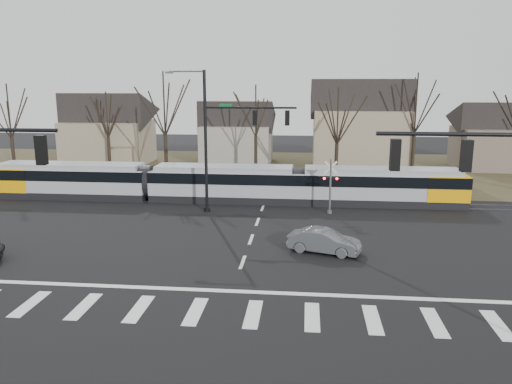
# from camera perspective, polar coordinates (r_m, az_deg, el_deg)

# --- Properties ---
(ground) EXTENTS (140.00, 140.00, 0.00)m
(ground) POSITION_cam_1_polar(r_m,az_deg,el_deg) (24.73, -2.14, -9.61)
(ground) COLOR black
(grass_verge) EXTENTS (140.00, 28.00, 0.01)m
(grass_verge) POSITION_cam_1_polar(r_m,az_deg,el_deg) (55.60, 2.40, 2.65)
(grass_verge) COLOR #38331E
(grass_verge) RESTS_ON ground
(crosswalk) EXTENTS (27.00, 2.60, 0.01)m
(crosswalk) POSITION_cam_1_polar(r_m,az_deg,el_deg) (21.11, -3.67, -13.59)
(crosswalk) COLOR silver
(crosswalk) RESTS_ON ground
(stop_line) EXTENTS (28.00, 0.35, 0.01)m
(stop_line) POSITION_cam_1_polar(r_m,az_deg,el_deg) (23.09, -2.76, -11.24)
(stop_line) COLOR silver
(stop_line) RESTS_ON ground
(lane_dashes) EXTENTS (0.18, 30.00, 0.01)m
(lane_dashes) POSITION_cam_1_polar(r_m,az_deg,el_deg) (39.94, 1.01, -1.12)
(lane_dashes) COLOR silver
(lane_dashes) RESTS_ON ground
(rail_pair) EXTENTS (90.00, 1.52, 0.06)m
(rail_pair) POSITION_cam_1_polar(r_m,az_deg,el_deg) (39.74, 0.99, -1.15)
(rail_pair) COLOR #59595E
(rail_pair) RESTS_ON ground
(tram) EXTENTS (37.88, 2.81, 2.87)m
(tram) POSITION_cam_1_polar(r_m,az_deg,el_deg) (40.04, -3.88, 1.17)
(tram) COLOR gray
(tram) RESTS_ON ground
(sedan) EXTENTS (3.62, 4.79, 1.32)m
(sedan) POSITION_cam_1_polar(r_m,az_deg,el_deg) (28.11, 7.79, -5.58)
(sedan) COLOR #515559
(sedan) RESTS_ON ground
(signal_pole_far) EXTENTS (9.28, 0.44, 10.20)m
(signal_pole_far) POSITION_cam_1_polar(r_m,az_deg,el_deg) (35.86, -3.29, 6.58)
(signal_pole_far) COLOR black
(signal_pole_far) RESTS_ON ground
(rail_crossing_signal) EXTENTS (1.08, 0.36, 4.00)m
(rail_crossing_signal) POSITION_cam_1_polar(r_m,az_deg,el_deg) (36.32, 8.48, 0.44)
(rail_crossing_signal) COLOR #59595B
(rail_crossing_signal) RESTS_ON ground
(tree_row) EXTENTS (59.20, 7.20, 10.00)m
(tree_row) POSITION_cam_1_polar(r_m,az_deg,el_deg) (48.94, 4.38, 7.22)
(tree_row) COLOR black
(tree_row) RESTS_ON ground
(house_a) EXTENTS (9.72, 8.64, 8.60)m
(house_a) POSITION_cam_1_polar(r_m,az_deg,el_deg) (61.49, -16.55, 7.26)
(house_a) COLOR gray
(house_a) RESTS_ON ground
(house_b) EXTENTS (8.64, 7.56, 7.65)m
(house_b) POSITION_cam_1_polar(r_m,az_deg,el_deg) (59.55, -2.18, 7.12)
(house_b) COLOR gray
(house_b) RESTS_ON ground
(house_c) EXTENTS (10.80, 8.64, 10.10)m
(house_c) POSITION_cam_1_polar(r_m,az_deg,el_deg) (56.18, 11.80, 7.87)
(house_c) COLOR gray
(house_c) RESTS_ON ground
(house_d) EXTENTS (8.64, 7.56, 7.65)m
(house_d) POSITION_cam_1_polar(r_m,az_deg,el_deg) (61.59, 25.64, 6.11)
(house_d) COLOR brown
(house_d) RESTS_ON ground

